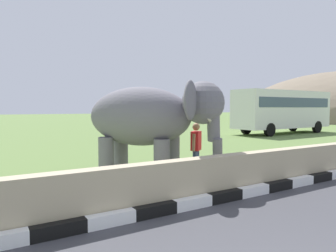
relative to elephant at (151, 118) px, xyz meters
The scene contains 5 objects.
striped_curb 3.58m from the elephant, 124.39° to the right, with size 16.20×0.20×0.24m.
barrier_parapet 2.72m from the elephant, 76.01° to the right, with size 28.00×0.36×1.00m, color tan.
elephant is the anchor object (origin of this frame).
person_handler 1.71m from the elephant, ahead, with size 0.57×0.48×1.66m.
bus_white 19.28m from the elephant, 27.38° to the left, with size 9.62×2.78×3.50m.
Camera 1 is at (-2.73, -1.03, 2.11)m, focal length 32.73 mm.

